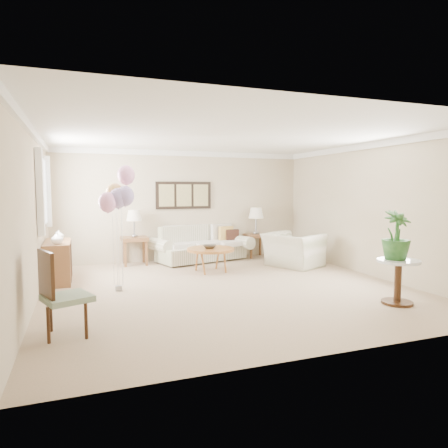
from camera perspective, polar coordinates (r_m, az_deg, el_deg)
name	(u,v)px	position (r m, az deg, el deg)	size (l,w,h in m)	color
ground_plane	(227,287)	(6.99, 0.37, -9.06)	(6.00, 6.00, 0.00)	tan
room_shell	(219,193)	(6.83, -0.76, 4.40)	(6.04, 6.04, 2.60)	beige
wall_art_triptych	(184,195)	(9.62, -5.77, 4.10)	(1.35, 0.06, 0.65)	black
sofa	(201,247)	(9.51, -3.27, -3.28)	(2.47, 1.37, 0.84)	silver
end_table_left	(135,242)	(9.18, -12.66, -2.46)	(0.57, 0.52, 0.63)	brown
end_table_right	(256,238)	(10.04, 4.58, -1.97)	(0.53, 0.48, 0.58)	brown
lamp_left	(134,216)	(9.13, -12.73, 1.07)	(0.35, 0.35, 0.61)	gray
lamp_right	(256,214)	(9.98, 4.60, 1.45)	(0.38, 0.38, 0.66)	gray
coffee_table	(211,250)	(8.19, -1.92, -3.73)	(0.98, 0.98, 0.49)	#A2552A
decor_bowl	(210,247)	(8.14, -2.06, -3.27)	(0.27, 0.27, 0.07)	#30281E
armchair	(293,250)	(8.93, 9.87, -3.66)	(1.12, 0.98, 0.73)	silver
side_table	(398,271)	(6.45, 23.63, -6.12)	(0.61, 0.61, 0.66)	silver
potted_plant	(396,235)	(6.38, 23.36, -1.46)	(0.41, 0.41, 0.73)	#1B511B
accent_chair	(60,292)	(5.01, -22.37, -8.94)	(0.64, 0.63, 1.00)	gray
credenza	(58,261)	(7.98, -22.64, -4.96)	(0.46, 1.20, 0.74)	brown
vase_white	(57,238)	(7.54, -22.74, -1.87)	(0.20, 0.20, 0.21)	white
vase_sage	(59,235)	(8.16, -22.53, -1.46)	(0.18, 0.18, 0.19)	silver
balloon_cluster	(118,194)	(6.79, -14.85, 4.23)	(0.62, 0.53, 2.10)	gray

